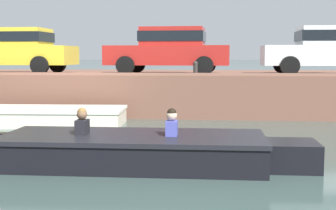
{
  "coord_description": "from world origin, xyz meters",
  "views": [
    {
      "loc": [
        0.24,
        -2.18,
        1.98
      ],
      "look_at": [
        -0.37,
        4.24,
        1.29
      ],
      "focal_mm": 50.0,
      "sensor_mm": 36.0,
      "label": 1
    }
  ],
  "objects_px": {
    "car_leftmost_yellow": "(13,49)",
    "car_left_inner_red": "(170,49)",
    "motorboat_passing": "(145,150)",
    "mooring_bollard_mid": "(195,68)",
    "car_centre_white": "(328,48)",
    "boat_moored_west_cream": "(30,116)"
  },
  "relations": [
    {
      "from": "car_left_inner_red",
      "to": "car_centre_white",
      "type": "xyz_separation_m",
      "value": [
        5.13,
        0.0,
        0.0
      ]
    },
    {
      "from": "motorboat_passing",
      "to": "car_left_inner_red",
      "type": "bearing_deg",
      "value": 91.85
    },
    {
      "from": "motorboat_passing",
      "to": "car_centre_white",
      "type": "distance_m",
      "value": 9.14
    },
    {
      "from": "car_leftmost_yellow",
      "to": "car_left_inner_red",
      "type": "bearing_deg",
      "value": -0.02
    },
    {
      "from": "car_leftmost_yellow",
      "to": "car_centre_white",
      "type": "xyz_separation_m",
      "value": [
        10.56,
        0.0,
        -0.0
      ]
    },
    {
      "from": "motorboat_passing",
      "to": "car_centre_white",
      "type": "relative_size",
      "value": 1.42
    },
    {
      "from": "motorboat_passing",
      "to": "car_left_inner_red",
      "type": "xyz_separation_m",
      "value": [
        -0.24,
        7.48,
        1.92
      ]
    },
    {
      "from": "car_centre_white",
      "to": "car_leftmost_yellow",
      "type": "bearing_deg",
      "value": -180.0
    },
    {
      "from": "boat_moored_west_cream",
      "to": "mooring_bollard_mid",
      "type": "xyz_separation_m",
      "value": [
        4.66,
        1.71,
        1.35
      ]
    },
    {
      "from": "boat_moored_west_cream",
      "to": "motorboat_passing",
      "type": "xyz_separation_m",
      "value": [
        4.0,
        -4.67,
        0.04
      ]
    },
    {
      "from": "mooring_bollard_mid",
      "to": "motorboat_passing",
      "type": "bearing_deg",
      "value": -95.86
    },
    {
      "from": "motorboat_passing",
      "to": "car_leftmost_yellow",
      "type": "relative_size",
      "value": 1.33
    },
    {
      "from": "car_leftmost_yellow",
      "to": "car_left_inner_red",
      "type": "relative_size",
      "value": 1.04
    },
    {
      "from": "mooring_bollard_mid",
      "to": "car_centre_white",
      "type": "bearing_deg",
      "value": 14.63
    },
    {
      "from": "motorboat_passing",
      "to": "car_centre_white",
      "type": "xyz_separation_m",
      "value": [
        4.88,
        7.48,
        1.92
      ]
    },
    {
      "from": "car_centre_white",
      "to": "mooring_bollard_mid",
      "type": "height_order",
      "value": "car_centre_white"
    },
    {
      "from": "car_leftmost_yellow",
      "to": "car_centre_white",
      "type": "distance_m",
      "value": 10.56
    },
    {
      "from": "car_leftmost_yellow",
      "to": "car_centre_white",
      "type": "bearing_deg",
      "value": 0.0
    },
    {
      "from": "car_leftmost_yellow",
      "to": "mooring_bollard_mid",
      "type": "xyz_separation_m",
      "value": [
        6.33,
        -1.1,
        -0.61
      ]
    },
    {
      "from": "car_centre_white",
      "to": "boat_moored_west_cream",
      "type": "bearing_deg",
      "value": -162.4
    },
    {
      "from": "car_leftmost_yellow",
      "to": "mooring_bollard_mid",
      "type": "relative_size",
      "value": 9.72
    },
    {
      "from": "car_leftmost_yellow",
      "to": "motorboat_passing",
      "type": "bearing_deg",
      "value": -52.81
    }
  ]
}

